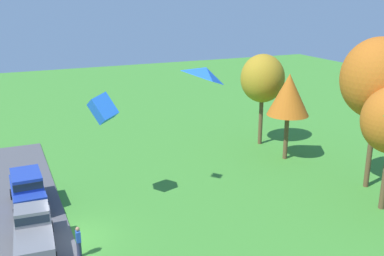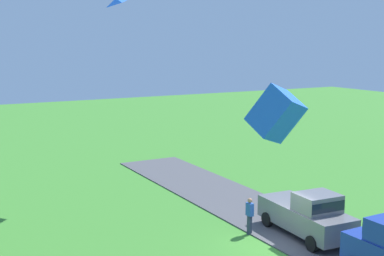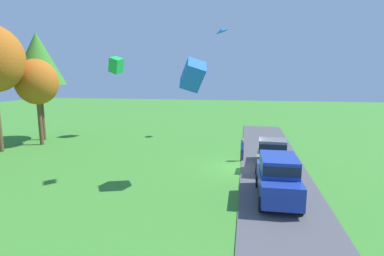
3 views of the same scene
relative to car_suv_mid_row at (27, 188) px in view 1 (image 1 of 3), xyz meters
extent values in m
plane|color=#3D842D|center=(5.20, 1.89, -1.30)|extent=(120.00, 120.00, 0.00)
cube|color=#4C4C51|center=(5.20, -0.25, -1.27)|extent=(36.00, 4.40, 0.06)
cube|color=#1E389E|center=(0.00, 0.00, -0.35)|extent=(4.63, 1.96, 1.10)
cube|color=#1E389E|center=(0.00, 0.00, 0.62)|extent=(2.62, 1.80, 0.84)
cube|color=#19232D|center=(0.00, 0.00, 0.62)|extent=(2.68, 1.76, 0.46)
cylinder|color=black|center=(-1.55, -0.92, -0.90)|extent=(0.68, 0.25, 0.68)
cylinder|color=black|center=(-1.58, 0.88, -0.90)|extent=(0.68, 0.25, 0.68)
cylinder|color=black|center=(1.58, -0.88, -0.90)|extent=(0.68, 0.25, 0.68)
cylinder|color=black|center=(1.55, 0.92, -0.90)|extent=(0.68, 0.25, 0.68)
cube|color=slate|center=(5.61, -0.14, -0.40)|extent=(5.11, 2.21, 1.00)
cube|color=slate|center=(4.82, -0.09, 0.50)|extent=(1.61, 1.85, 0.80)
cube|color=#19232D|center=(4.82, -0.09, 0.50)|extent=(1.63, 1.82, 0.44)
cylinder|color=black|center=(3.86, -0.93, -0.90)|extent=(0.69, 0.28, 0.68)
cylinder|color=black|center=(3.97, 0.87, -0.90)|extent=(0.69, 0.28, 0.68)
cylinder|color=#2D334C|center=(7.04, 1.92, -0.86)|extent=(0.24, 0.24, 0.88)
cube|color=#2851AD|center=(7.04, 1.92, -0.12)|extent=(0.36, 0.22, 0.60)
sphere|color=#9E7051|center=(7.04, 1.92, 0.30)|extent=(0.22, 0.22, 0.22)
cylinder|color=brown|center=(-4.86, 20.27, 0.84)|extent=(0.36, 0.36, 4.27)
ellipsoid|color=olive|center=(-4.86, 20.27, 4.71)|extent=(3.85, 3.85, 4.23)
cylinder|color=brown|center=(-0.75, 20.13, 0.57)|extent=(0.36, 0.36, 3.73)
cone|color=#B25B19|center=(-0.75, 20.13, 4.11)|extent=(3.35, 3.35, 3.35)
cylinder|color=brown|center=(6.26, 22.09, 1.46)|extent=(0.36, 0.36, 5.51)
ellipsoid|color=#B25B19|center=(6.26, 22.09, 6.44)|extent=(4.96, 4.96, 5.45)
pyramid|color=blue|center=(16.73, 4.46, 9.68)|extent=(0.90, 1.11, 0.67)
cube|color=blue|center=(1.67, 4.73, 5.10)|extent=(1.87, 1.73, 2.07)
camera|label=1|loc=(28.06, -0.97, 11.83)|focal=42.00mm
camera|label=2|loc=(-12.19, 15.49, 7.47)|focal=50.00mm
camera|label=3|loc=(-15.18, 1.70, 5.04)|focal=28.00mm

